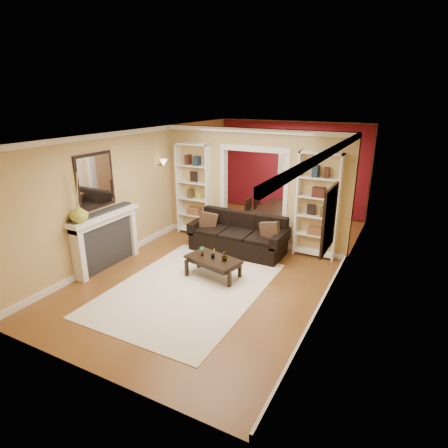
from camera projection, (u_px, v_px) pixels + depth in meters
The scene contains 30 objects.
floor at pixel (231, 259), 8.18m from camera, with size 8.00×8.00×0.00m, color brown.
ceiling at pixel (232, 133), 7.30m from camera, with size 8.00×8.00×0.00m, color white.
wall_back at pixel (291, 168), 11.09m from camera, with size 8.00×8.00×0.00m, color tan.
wall_front at pixel (79, 279), 4.39m from camera, with size 8.00×8.00×0.00m, color tan.
wall_left at pixel (145, 188), 8.72m from camera, with size 8.00×8.00×0.00m, color tan.
wall_right at pixel (343, 215), 6.75m from camera, with size 8.00×8.00×0.00m, color tan.
partition_wall at pixel (254, 187), 8.74m from camera, with size 4.50×0.15×2.70m, color tan.
red_back_panel at pixel (291, 169), 11.07m from camera, with size 4.44×0.04×2.64m, color maroon.
dining_window at pixel (291, 161), 10.96m from camera, with size 0.78×0.03×0.98m, color #8CA5CC.
area_rug at pixel (189, 288), 6.93m from camera, with size 2.52×3.53×0.01m, color white.
sofa at pixel (238, 234), 8.44m from camera, with size 2.18×0.94×0.85m, color black.
pillow_left at pixel (208, 221), 8.69m from camera, with size 0.41×0.12×0.41m, color #523523.
pillow_right at pixel (270, 231), 8.01m from camera, with size 0.43×0.12×0.43m, color #523523.
coffee_table at pixel (213, 268), 7.31m from camera, with size 1.06×0.57×0.40m, color black.
plant_left at pixel (202, 251), 7.32m from camera, with size 0.10×0.07×0.20m, color #336626.
plant_center at pixel (213, 254), 7.22m from camera, with size 0.10×0.08×0.19m, color #336626.
plant_right at pixel (224, 256), 7.11m from camera, with size 0.11×0.11×0.20m, color #336626.
bookshelf_left at pixel (194, 190), 9.34m from camera, with size 0.90×0.30×2.30m, color white.
bookshelf_right at pixel (318, 206), 7.99m from camera, with size 0.90×0.30×2.30m, color white.
fireplace at pixel (107, 240), 7.65m from camera, with size 0.32×1.70×1.16m, color white.
vase at pixel (79, 213), 6.89m from camera, with size 0.34×0.34×0.35m, color #A5A936.
mirror at pixel (95, 181), 7.31m from camera, with size 0.03×0.95×1.10m, color silver.
wall_sconce at pixel (162, 164), 8.98m from camera, with size 0.18×0.18×0.22m, color #FFE0A5.
framed_art at pixel (329, 219), 5.87m from camera, with size 0.04×0.85×1.05m, color black.
dining_table at pixel (278, 216), 10.16m from camera, with size 0.88×1.58×0.55m, color black.
dining_chair_nw at pixel (255, 213), 10.12m from camera, with size 0.38×0.38×0.77m, color black.
dining_chair_ne at pixel (295, 217), 9.62m from camera, with size 0.42×0.42×0.85m, color black.
dining_chair_sw at pixel (263, 207), 10.62m from camera, with size 0.38×0.38×0.77m, color black.
dining_chair_se at pixel (301, 211), 10.13m from camera, with size 0.42×0.42×0.84m, color black.
chandelier at pixel (277, 151), 9.78m from camera, with size 0.50×0.50×0.30m, color #3C221B.
Camera 1 is at (3.33, -6.70, 3.40)m, focal length 30.00 mm.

